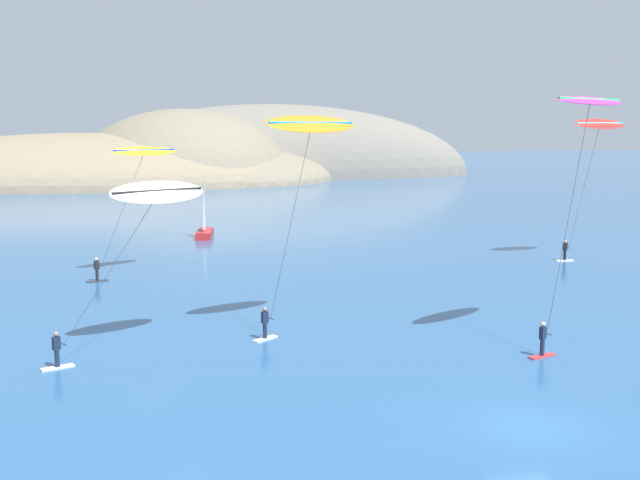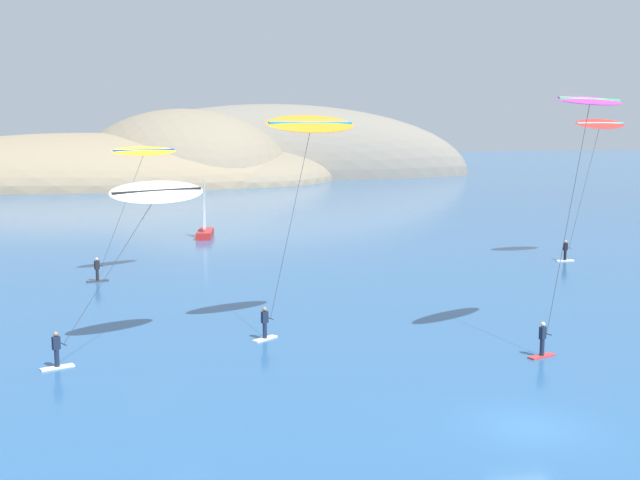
{
  "view_description": "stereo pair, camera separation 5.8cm",
  "coord_description": "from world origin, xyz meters",
  "px_view_note": "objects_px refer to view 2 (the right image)",
  "views": [
    {
      "loc": [
        -13.41,
        -25.68,
        10.9
      ],
      "look_at": [
        -3.57,
        19.73,
        4.28
      ],
      "focal_mm": 45.0,
      "sensor_mm": 36.0,
      "label": 1
    },
    {
      "loc": [
        -13.36,
        -25.69,
        10.9
      ],
      "look_at": [
        -3.57,
        19.73,
        4.28
      ],
      "focal_mm": 45.0,
      "sensor_mm": 36.0,
      "label": 2
    }
  ],
  "objects_px": {
    "kitesurfer_orange": "(308,139)",
    "kitesurfer_magenta": "(586,120)",
    "sailboat_near": "(205,230)",
    "kitesurfer_red": "(597,134)",
    "kitesurfer_yellow": "(140,162)",
    "kitesurfer_white": "(151,203)"
  },
  "relations": [
    {
      "from": "kitesurfer_orange",
      "to": "kitesurfer_magenta",
      "type": "bearing_deg",
      "value": -23.66
    },
    {
      "from": "sailboat_near",
      "to": "kitesurfer_red",
      "type": "xyz_separation_m",
      "value": [
        30.23,
        -20.22,
        9.62
      ]
    },
    {
      "from": "kitesurfer_orange",
      "to": "kitesurfer_red",
      "type": "height_order",
      "value": "kitesurfer_red"
    },
    {
      "from": "kitesurfer_yellow",
      "to": "kitesurfer_magenta",
      "type": "xyz_separation_m",
      "value": [
        21.24,
        -24.11,
        2.84
      ]
    },
    {
      "from": "kitesurfer_yellow",
      "to": "kitesurfer_magenta",
      "type": "distance_m",
      "value": 32.26
    },
    {
      "from": "sailboat_near",
      "to": "kitesurfer_red",
      "type": "height_order",
      "value": "kitesurfer_red"
    },
    {
      "from": "sailboat_near",
      "to": "kitesurfer_yellow",
      "type": "xyz_separation_m",
      "value": [
        -5.93,
        -19.76,
        7.71
      ]
    },
    {
      "from": "sailboat_near",
      "to": "kitesurfer_magenta",
      "type": "distance_m",
      "value": 47.65
    },
    {
      "from": "kitesurfer_white",
      "to": "kitesurfer_magenta",
      "type": "bearing_deg",
      "value": -10.84
    },
    {
      "from": "kitesurfer_yellow",
      "to": "kitesurfer_red",
      "type": "bearing_deg",
      "value": -0.73
    },
    {
      "from": "sailboat_near",
      "to": "kitesurfer_orange",
      "type": "xyz_separation_m",
      "value": [
        2.72,
        -38.36,
        9.6
      ]
    },
    {
      "from": "kitesurfer_white",
      "to": "kitesurfer_magenta",
      "type": "xyz_separation_m",
      "value": [
        20.65,
        -3.95,
        3.99
      ]
    },
    {
      "from": "kitesurfer_red",
      "to": "kitesurfer_magenta",
      "type": "distance_m",
      "value": 27.98
    },
    {
      "from": "kitesurfer_orange",
      "to": "kitesurfer_magenta",
      "type": "distance_m",
      "value": 13.78
    },
    {
      "from": "kitesurfer_white",
      "to": "kitesurfer_orange",
      "type": "bearing_deg",
      "value": 10.97
    },
    {
      "from": "kitesurfer_magenta",
      "to": "kitesurfer_white",
      "type": "bearing_deg",
      "value": 169.16
    },
    {
      "from": "kitesurfer_orange",
      "to": "kitesurfer_magenta",
      "type": "height_order",
      "value": "kitesurfer_magenta"
    },
    {
      "from": "sailboat_near",
      "to": "kitesurfer_red",
      "type": "bearing_deg",
      "value": -33.78
    },
    {
      "from": "kitesurfer_red",
      "to": "kitesurfer_yellow",
      "type": "height_order",
      "value": "kitesurfer_red"
    },
    {
      "from": "kitesurfer_orange",
      "to": "kitesurfer_yellow",
      "type": "relative_size",
      "value": 1.22
    },
    {
      "from": "kitesurfer_yellow",
      "to": "kitesurfer_magenta",
      "type": "relative_size",
      "value": 0.76
    },
    {
      "from": "kitesurfer_yellow",
      "to": "kitesurfer_magenta",
      "type": "height_order",
      "value": "kitesurfer_magenta"
    }
  ]
}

